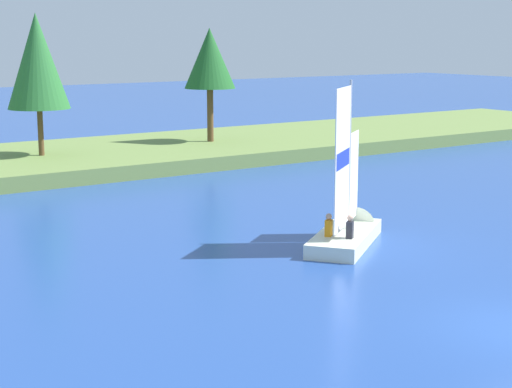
% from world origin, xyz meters
% --- Properties ---
extents(shore_bank, '(80.00, 11.81, 0.74)m').
position_xyz_m(shore_bank, '(0.00, 29.78, 0.37)').
color(shore_bank, olive).
rests_on(shore_bank, ground).
extents(shoreline_tree_midright, '(3.13, 3.13, 7.18)m').
position_xyz_m(shoreline_tree_midright, '(-0.73, 29.57, 5.51)').
color(shoreline_tree_midright, brown).
rests_on(shoreline_tree_midright, shore_bank).
extents(shoreline_tree_right, '(2.93, 2.93, 6.48)m').
position_xyz_m(shoreline_tree_right, '(9.44, 29.58, 5.47)').
color(shoreline_tree_right, brown).
rests_on(shoreline_tree_right, shore_bank).
extents(sailboat, '(4.96, 4.24, 5.86)m').
position_xyz_m(sailboat, '(2.38, 9.14, 0.42)').
color(sailboat, silver).
rests_on(sailboat, ground).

